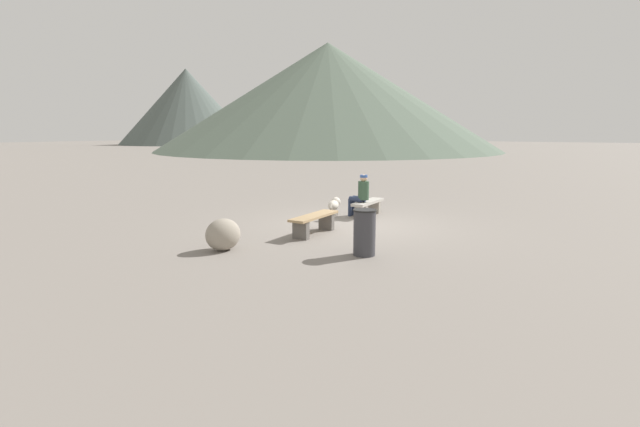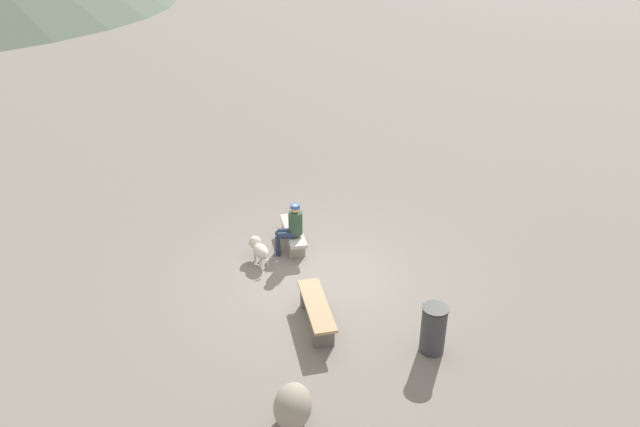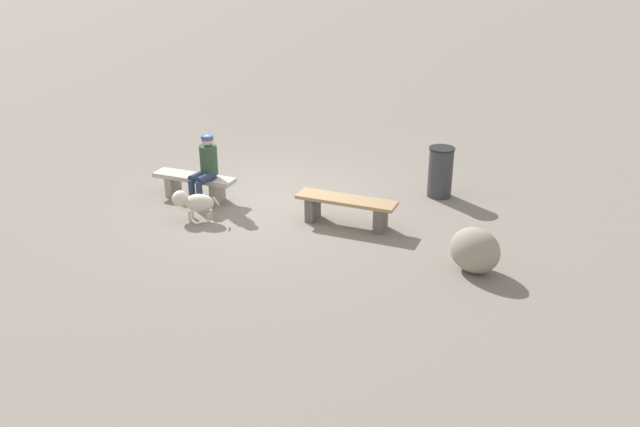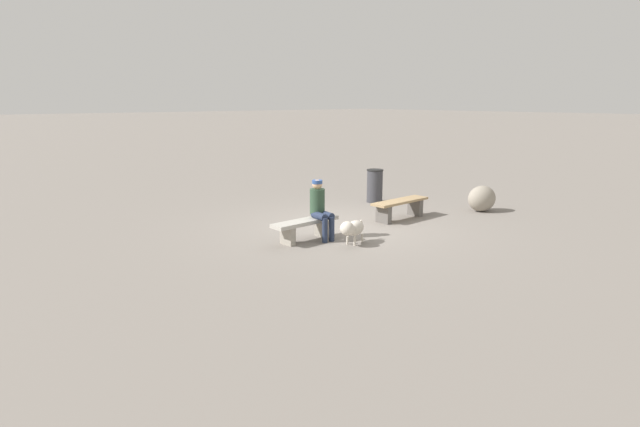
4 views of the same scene
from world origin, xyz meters
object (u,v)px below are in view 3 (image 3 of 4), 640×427
(boulder, at_px, (475,250))
(trash_bin, at_px, (440,172))
(bench_right, at_px, (194,182))
(dog, at_px, (193,202))
(seated_person, at_px, (205,165))
(bench_left, at_px, (346,207))

(boulder, bearing_deg, trash_bin, -65.17)
(bench_right, xyz_separation_m, dog, (-0.53, 0.82, 0.03))
(bench_right, xyz_separation_m, boulder, (-5.17, 0.72, 0.03))
(seated_person, xyz_separation_m, dog, (-0.21, 0.74, -0.36))
(bench_left, xyz_separation_m, boulder, (-2.26, 0.75, 0.02))
(bench_left, relative_size, trash_bin, 1.82)
(bench_left, height_order, bench_right, bench_left)
(trash_bin, xyz_separation_m, boulder, (-1.21, 2.61, -0.13))
(seated_person, xyz_separation_m, trash_bin, (-3.65, -1.97, -0.23))
(bench_left, relative_size, seated_person, 1.37)
(boulder, bearing_deg, bench_right, -7.88)
(bench_left, height_order, boulder, boulder)
(bench_right, distance_m, seated_person, 0.51)
(seated_person, relative_size, dog, 1.56)
(seated_person, bearing_deg, dog, 112.50)
(bench_right, xyz_separation_m, trash_bin, (-3.96, -1.89, 0.16))
(dog, xyz_separation_m, trash_bin, (-3.43, -2.71, 0.13))
(dog, distance_m, trash_bin, 4.38)
(seated_person, bearing_deg, boulder, 178.88)
(bench_left, distance_m, seated_person, 2.62)
(seated_person, relative_size, trash_bin, 1.33)
(bench_left, bearing_deg, dog, 17.62)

